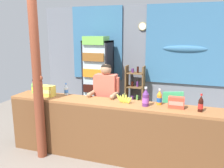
{
  "coord_description": "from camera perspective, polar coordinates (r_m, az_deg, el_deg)",
  "views": [
    {
      "loc": [
        1.32,
        -3.05,
        2.06
      ],
      "look_at": [
        0.08,
        0.65,
        1.19
      ],
      "focal_mm": 38.08,
      "sensor_mm": 36.0,
      "label": 1
    }
  ],
  "objects": [
    {
      "name": "bottle_shelf_rack",
      "position": [
        6.11,
        5.5,
        -1.03
      ],
      "size": [
        0.48,
        0.28,
        1.2
      ],
      "color": "brown",
      "rests_on": "ground"
    },
    {
      "name": "ground_plane",
      "position": [
        4.91,
        1.19,
        -12.23
      ],
      "size": [
        7.78,
        7.78,
        0.0
      ],
      "primitive_type": "plane",
      "color": "slate"
    },
    {
      "name": "snack_box_instant_noodle",
      "position": [
        4.24,
        -15.21,
        -1.6
      ],
      "size": [
        0.24,
        0.15,
        0.18
      ],
      "color": "#EAD14C",
      "rests_on": "stall_counter"
    },
    {
      "name": "soda_bottle_cola",
      "position": [
        3.52,
        20.53,
        -4.55
      ],
      "size": [
        0.07,
        0.07,
        0.26
      ],
      "color": "black",
      "rests_on": "stall_counter"
    },
    {
      "name": "back_wall_curtained",
      "position": [
        6.27,
        6.55,
        6.5
      ],
      "size": [
        5.33,
        0.22,
        2.7
      ],
      "color": "slate",
      "rests_on": "ground"
    },
    {
      "name": "soda_bottle_orange_soda",
      "position": [
        3.68,
        11.3,
        -3.3
      ],
      "size": [
        0.08,
        0.08,
        0.25
      ],
      "color": "orange",
      "rests_on": "stall_counter"
    },
    {
      "name": "soda_bottle_grape_soda",
      "position": [
        3.57,
        8.08,
        -3.36
      ],
      "size": [
        0.1,
        0.1,
        0.29
      ],
      "color": "#56286B",
      "rests_on": "stall_counter"
    },
    {
      "name": "soda_bottle_water",
      "position": [
        4.25,
        -10.93,
        -1.38
      ],
      "size": [
        0.07,
        0.07,
        0.21
      ],
      "color": "silver",
      "rests_on": "stall_counter"
    },
    {
      "name": "plastic_lawn_chair",
      "position": [
        5.17,
        13.91,
        -5.43
      ],
      "size": [
        0.57,
        0.57,
        0.86
      ],
      "color": "#4CC675",
      "rests_on": "ground"
    },
    {
      "name": "drink_fridge",
      "position": [
        6.09,
        -3.48,
        3.05
      ],
      "size": [
        0.67,
        0.61,
        1.94
      ],
      "color": "black",
      "rests_on": "ground"
    },
    {
      "name": "snack_box_crackers",
      "position": [
        3.57,
        15.16,
        -4.33
      ],
      "size": [
        0.23,
        0.1,
        0.17
      ],
      "color": "#E5422D",
      "rests_on": "stall_counter"
    },
    {
      "name": "shopkeeper",
      "position": [
        4.23,
        -1.46,
        -2.75
      ],
      "size": [
        0.49,
        0.42,
        1.5
      ],
      "color": "#28282D",
      "rests_on": "ground"
    },
    {
      "name": "timber_post",
      "position": [
        3.93,
        -17.43,
        -0.13
      ],
      "size": [
        0.18,
        0.15,
        2.57
      ],
      "color": "brown",
      "rests_on": "ground"
    },
    {
      "name": "soda_bottle_lime_soda",
      "position": [
        4.52,
        -18.36,
        -0.75
      ],
      "size": [
        0.07,
        0.07,
        0.25
      ],
      "color": "#75C64C",
      "rests_on": "stall_counter"
    },
    {
      "name": "banana_bunch",
      "position": [
        3.71,
        2.97,
        -3.64
      ],
      "size": [
        0.27,
        0.06,
        0.16
      ],
      "color": "#DBCC42",
      "rests_on": "stall_counter"
    },
    {
      "name": "stall_counter",
      "position": [
        3.81,
        -1.28,
        -10.19
      ],
      "size": [
        3.42,
        0.47,
        0.96
      ],
      "color": "#935B33",
      "rests_on": "ground"
    }
  ]
}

